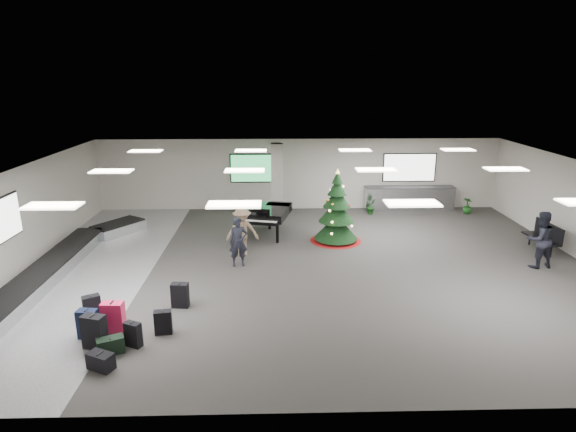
{
  "coord_description": "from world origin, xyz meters",
  "views": [
    {
      "loc": [
        -1.09,
        -14.37,
        5.9
      ],
      "look_at": [
        -0.66,
        1.0,
        1.4
      ],
      "focal_mm": 30.0,
      "sensor_mm": 36.0,
      "label": 1
    }
  ],
  "objects_px": {
    "potted_plant_left": "(371,206)",
    "traveler_bench": "(540,240)",
    "christmas_tree": "(336,217)",
    "bench": "(545,235)",
    "service_counter": "(409,198)",
    "pink_suitcase": "(113,318)",
    "traveler_a": "(238,242)",
    "baggage_carousel": "(61,263)",
    "traveler_b": "(242,231)",
    "grand_piano": "(264,213)",
    "potted_plant_right": "(468,206)"
  },
  "relations": [
    {
      "from": "potted_plant_left",
      "to": "traveler_bench",
      "type": "bearing_deg",
      "value": -56.31
    },
    {
      "from": "christmas_tree",
      "to": "bench",
      "type": "xyz_separation_m",
      "value": [
        7.11,
        -1.26,
        -0.36
      ]
    },
    {
      "from": "service_counter",
      "to": "christmas_tree",
      "type": "height_order",
      "value": "christmas_tree"
    },
    {
      "from": "pink_suitcase",
      "to": "bench",
      "type": "distance_m",
      "value": 14.2
    },
    {
      "from": "traveler_a",
      "to": "baggage_carousel",
      "type": "bearing_deg",
      "value": 172.43
    },
    {
      "from": "baggage_carousel",
      "to": "traveler_b",
      "type": "distance_m",
      "value": 5.79
    },
    {
      "from": "pink_suitcase",
      "to": "grand_piano",
      "type": "distance_m",
      "value": 7.96
    },
    {
      "from": "baggage_carousel",
      "to": "service_counter",
      "type": "distance_m",
      "value": 14.5
    },
    {
      "from": "christmas_tree",
      "to": "traveler_a",
      "type": "relative_size",
      "value": 1.68
    },
    {
      "from": "pink_suitcase",
      "to": "traveler_bench",
      "type": "bearing_deg",
      "value": 19.82
    },
    {
      "from": "grand_piano",
      "to": "christmas_tree",
      "type": "bearing_deg",
      "value": -1.15
    },
    {
      "from": "traveler_b",
      "to": "potted_plant_right",
      "type": "height_order",
      "value": "traveler_b"
    },
    {
      "from": "potted_plant_right",
      "to": "christmas_tree",
      "type": "bearing_deg",
      "value": -150.89
    },
    {
      "from": "christmas_tree",
      "to": "traveler_bench",
      "type": "xyz_separation_m",
      "value": [
        6.12,
        -2.71,
        -0.01
      ]
    },
    {
      "from": "traveler_b",
      "to": "service_counter",
      "type": "bearing_deg",
      "value": 33.09
    },
    {
      "from": "pink_suitcase",
      "to": "christmas_tree",
      "type": "relative_size",
      "value": 0.3
    },
    {
      "from": "traveler_bench",
      "to": "potted_plant_left",
      "type": "distance_m",
      "value": 7.46
    },
    {
      "from": "service_counter",
      "to": "potted_plant_right",
      "type": "relative_size",
      "value": 5.59
    },
    {
      "from": "christmas_tree",
      "to": "bench",
      "type": "height_order",
      "value": "christmas_tree"
    },
    {
      "from": "baggage_carousel",
      "to": "traveler_b",
      "type": "height_order",
      "value": "traveler_b"
    },
    {
      "from": "bench",
      "to": "potted_plant_left",
      "type": "relative_size",
      "value": 2.25
    },
    {
      "from": "traveler_a",
      "to": "potted_plant_left",
      "type": "bearing_deg",
      "value": 37.42
    },
    {
      "from": "grand_piano",
      "to": "potted_plant_right",
      "type": "relative_size",
      "value": 3.46
    },
    {
      "from": "grand_piano",
      "to": "traveler_a",
      "type": "xyz_separation_m",
      "value": [
        -0.77,
        -3.01,
        -0.08
      ]
    },
    {
      "from": "pink_suitcase",
      "to": "traveler_bench",
      "type": "distance_m",
      "value": 12.8
    },
    {
      "from": "traveler_b",
      "to": "potted_plant_right",
      "type": "xyz_separation_m",
      "value": [
        9.65,
        4.88,
        -0.48
      ]
    },
    {
      "from": "service_counter",
      "to": "grand_piano",
      "type": "bearing_deg",
      "value": -151.6
    },
    {
      "from": "bench",
      "to": "traveler_a",
      "type": "relative_size",
      "value": 1.0
    },
    {
      "from": "potted_plant_left",
      "to": "traveler_a",
      "type": "bearing_deg",
      "value": -132.92
    },
    {
      "from": "grand_piano",
      "to": "pink_suitcase",
      "type": "bearing_deg",
      "value": -102.56
    },
    {
      "from": "service_counter",
      "to": "potted_plant_right",
      "type": "xyz_separation_m",
      "value": [
        2.44,
        -0.69,
        -0.18
      ]
    },
    {
      "from": "baggage_carousel",
      "to": "potted_plant_right",
      "type": "bearing_deg",
      "value": 21.59
    },
    {
      "from": "baggage_carousel",
      "to": "bench",
      "type": "relative_size",
      "value": 6.03
    },
    {
      "from": "baggage_carousel",
      "to": "potted_plant_right",
      "type": "xyz_separation_m",
      "value": [
        15.28,
        6.05,
        0.15
      ]
    },
    {
      "from": "grand_piano",
      "to": "potted_plant_left",
      "type": "bearing_deg",
      "value": 44.17
    },
    {
      "from": "traveler_bench",
      "to": "potted_plant_right",
      "type": "height_order",
      "value": "traveler_bench"
    },
    {
      "from": "potted_plant_right",
      "to": "pink_suitcase",
      "type": "bearing_deg",
      "value": -141.07
    },
    {
      "from": "grand_piano",
      "to": "traveler_b",
      "type": "distance_m",
      "value": 2.16
    },
    {
      "from": "bench",
      "to": "service_counter",
      "type": "bearing_deg",
      "value": 117.89
    },
    {
      "from": "potted_plant_left",
      "to": "pink_suitcase",
      "type": "bearing_deg",
      "value": -129.01
    },
    {
      "from": "traveler_a",
      "to": "traveler_b",
      "type": "bearing_deg",
      "value": 76.55
    },
    {
      "from": "pink_suitcase",
      "to": "potted_plant_left",
      "type": "height_order",
      "value": "pink_suitcase"
    },
    {
      "from": "bench",
      "to": "potted_plant_right",
      "type": "height_order",
      "value": "bench"
    },
    {
      "from": "bench",
      "to": "christmas_tree",
      "type": "bearing_deg",
      "value": 166.91
    },
    {
      "from": "potted_plant_right",
      "to": "traveler_a",
      "type": "bearing_deg",
      "value": -148.96
    },
    {
      "from": "christmas_tree",
      "to": "bench",
      "type": "bearing_deg",
      "value": -10.08
    },
    {
      "from": "grand_piano",
      "to": "traveler_bench",
      "type": "relative_size",
      "value": 1.36
    },
    {
      "from": "traveler_a",
      "to": "traveler_bench",
      "type": "relative_size",
      "value": 0.88
    },
    {
      "from": "bench",
      "to": "traveler_b",
      "type": "height_order",
      "value": "traveler_b"
    },
    {
      "from": "traveler_a",
      "to": "potted_plant_left",
      "type": "relative_size",
      "value": 2.26
    }
  ]
}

